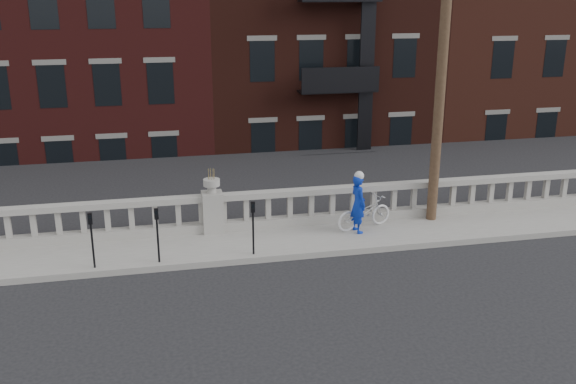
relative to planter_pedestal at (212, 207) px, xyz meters
name	(u,v)px	position (x,y,z in m)	size (l,w,h in m)	color
ground	(233,302)	(0.00, -3.95, -0.83)	(120.00, 120.00, 0.00)	black
sidewalk	(217,247)	(0.00, -0.95, -0.76)	(32.00, 2.20, 0.15)	gray
balustrade	(213,214)	(0.00, 0.00, -0.19)	(28.00, 0.34, 1.03)	gray
planter_pedestal	(212,207)	(0.00, 0.00, 0.00)	(0.55, 0.55, 1.76)	gray
lower_level	(185,63)	(0.56, 19.09, 1.80)	(80.00, 44.00, 20.80)	#605E59
utility_pole	(444,37)	(6.20, -0.35, 4.41)	(1.60, 0.28, 10.00)	#422D1E
parking_meter_b	(92,234)	(-2.99, -1.80, 0.17)	(0.10, 0.09, 1.36)	black
parking_meter_c	(157,229)	(-1.49, -1.80, 0.17)	(0.10, 0.09, 1.36)	black
parking_meter_d	(253,222)	(0.81, -1.80, 0.17)	(0.10, 0.09, 1.36)	black
bicycle	(364,212)	(4.07, -0.63, -0.23)	(0.60, 1.71, 0.90)	silver
cyclist	(358,204)	(3.81, -0.87, 0.12)	(0.58, 0.38, 1.59)	#0B29AA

